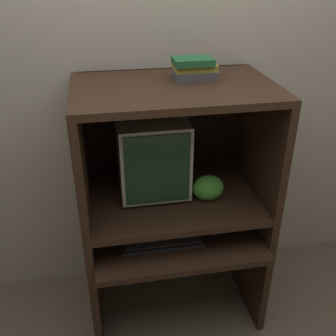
{
  "coord_description": "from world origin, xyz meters",
  "views": [
    {
      "loc": [
        -0.36,
        -1.49,
        2.0
      ],
      "look_at": [
        -0.03,
        0.33,
        0.99
      ],
      "focal_mm": 42.0,
      "sensor_mm": 36.0,
      "label": 1
    }
  ],
  "objects_px": {
    "snack_bag": "(208,188)",
    "book_stack": "(194,68)",
    "keyboard": "(162,240)",
    "crt_monitor": "(152,155)",
    "mouse": "(214,233)"
  },
  "relations": [
    {
      "from": "keyboard",
      "to": "snack_bag",
      "type": "bearing_deg",
      "value": 18.71
    },
    {
      "from": "mouse",
      "to": "snack_bag",
      "type": "bearing_deg",
      "value": 104.91
    },
    {
      "from": "book_stack",
      "to": "snack_bag",
      "type": "bearing_deg",
      "value": -65.68
    },
    {
      "from": "keyboard",
      "to": "book_stack",
      "type": "xyz_separation_m",
      "value": [
        0.21,
        0.23,
        0.86
      ]
    },
    {
      "from": "snack_bag",
      "to": "book_stack",
      "type": "height_order",
      "value": "book_stack"
    },
    {
      "from": "keyboard",
      "to": "mouse",
      "type": "xyz_separation_m",
      "value": [
        0.29,
        0.0,
        0.0
      ]
    },
    {
      "from": "mouse",
      "to": "book_stack",
      "type": "xyz_separation_m",
      "value": [
        -0.09,
        0.23,
        0.86
      ]
    },
    {
      "from": "snack_bag",
      "to": "book_stack",
      "type": "distance_m",
      "value": 0.64
    },
    {
      "from": "snack_bag",
      "to": "book_stack",
      "type": "xyz_separation_m",
      "value": [
        -0.06,
        0.14,
        0.62
      ]
    },
    {
      "from": "snack_bag",
      "to": "crt_monitor",
      "type": "bearing_deg",
      "value": 153.03
    },
    {
      "from": "crt_monitor",
      "to": "snack_bag",
      "type": "xyz_separation_m",
      "value": [
        0.28,
        -0.14,
        -0.16
      ]
    },
    {
      "from": "crt_monitor",
      "to": "mouse",
      "type": "relative_size",
      "value": 5.89
    },
    {
      "from": "crt_monitor",
      "to": "snack_bag",
      "type": "bearing_deg",
      "value": -26.97
    },
    {
      "from": "keyboard",
      "to": "snack_bag",
      "type": "relative_size",
      "value": 2.6
    },
    {
      "from": "mouse",
      "to": "crt_monitor",
      "type": "bearing_deg",
      "value": 142.87
    }
  ]
}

